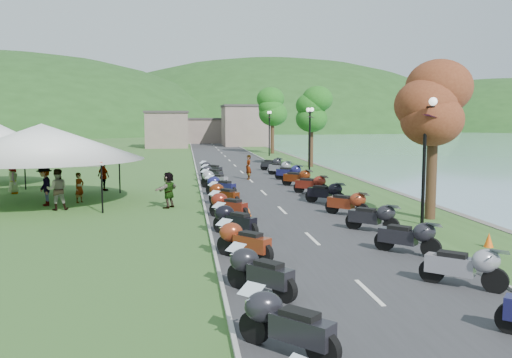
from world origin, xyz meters
name	(u,v)px	position (x,y,z in m)	size (l,w,h in m)	color
road	(242,172)	(0.00, 40.00, 0.01)	(7.00, 120.00, 0.02)	#333336
hills_backdrop	(197,130)	(0.00, 200.00, 0.00)	(360.00, 120.00, 76.00)	#285621
far_building	(200,129)	(-2.00, 85.00, 2.50)	(18.00, 16.00, 5.00)	gray
moto_row_left	(242,231)	(-2.59, 15.16, 0.55)	(2.60, 45.78, 1.10)	#331411
moto_row_right	(346,204)	(2.52, 20.29, 0.55)	(2.60, 43.22, 1.10)	#331411
vendor_tent_main	(43,164)	(-11.49, 25.73, 2.00)	(6.66, 6.66, 4.00)	silver
tree_lakeside	(433,129)	(5.84, 19.07, 3.80)	(2.73, 2.73, 7.60)	#24721D
pedestrian_a	(80,203)	(-9.76, 25.68, 0.00)	(0.56, 0.41, 1.54)	slate
pedestrian_b	(58,210)	(-10.35, 23.51, 0.00)	(0.94, 0.52, 1.93)	slate
pedestrian_c	(46,206)	(-11.25, 24.89, 0.00)	(1.27, 0.53, 1.97)	slate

